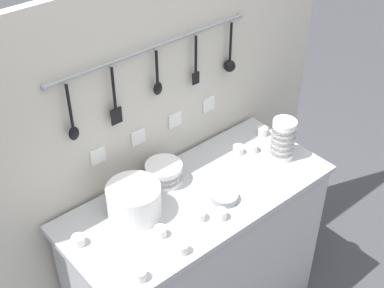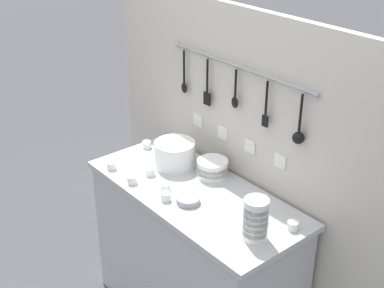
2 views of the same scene
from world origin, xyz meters
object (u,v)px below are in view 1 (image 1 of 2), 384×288
cup_front_left (263,131)px  cup_front_right (140,275)px  cup_edge_far (199,215)px  cup_edge_near (182,248)px  cup_beside_plates (221,214)px  bowl_stack_wide_centre (283,139)px  cup_mid_row (78,240)px  plate_stack (134,201)px  cup_centre (238,150)px  cup_by_caddy (160,232)px  cup_back_left (252,148)px  bowl_stack_back_corner (164,173)px  steel_mixing_bowl (224,197)px

cup_front_left → cup_front_right: bearing=-161.4°
cup_edge_far → cup_edge_near: same height
cup_front_left → cup_beside_plates: bearing=-152.1°
bowl_stack_wide_centre → cup_mid_row: size_ratio=3.99×
plate_stack → cup_centre: bearing=1.3°
cup_edge_near → cup_front_right: size_ratio=1.00×
cup_by_caddy → cup_edge_far: bearing=-10.1°
plate_stack → cup_front_right: (-0.19, -0.29, -0.05)m
cup_back_left → bowl_stack_back_corner: bearing=167.6°
bowl_stack_wide_centre → cup_front_left: size_ratio=3.99×
bowl_stack_wide_centre → plate_stack: bowl_stack_wide_centre is taller
cup_mid_row → cup_centre: (0.87, 0.01, 0.00)m
cup_edge_far → cup_centre: same height
cup_edge_far → cup_beside_plates: 0.09m
cup_back_left → cup_beside_plates: 0.48m
cup_back_left → cup_by_caddy: (-0.67, -0.15, 0.00)m
bowl_stack_back_corner → cup_centre: size_ratio=3.25×
cup_mid_row → bowl_stack_back_corner: bearing=9.6°
cup_front_left → cup_centre: same height
plate_stack → cup_back_left: 0.67m
cup_edge_far → cup_front_right: same height
plate_stack → cup_back_left: (0.67, -0.02, -0.05)m
bowl_stack_back_corner → cup_edge_far: (-0.04, -0.28, -0.03)m
cup_back_left → cup_beside_plates: size_ratio=1.00×
bowl_stack_wide_centre → cup_front_right: (-0.93, -0.15, -0.08)m
cup_edge_near → cup_front_right: (-0.20, -0.00, 0.00)m
plate_stack → cup_edge_far: (0.18, -0.20, -0.05)m
bowl_stack_back_corner → cup_front_left: size_ratio=3.25×
bowl_stack_back_corner → cup_edge_far: bearing=-97.9°
cup_edge_far → cup_front_right: (-0.36, -0.09, 0.00)m
cup_by_caddy → bowl_stack_back_corner: bearing=49.1°
cup_front_left → cup_centre: bearing=-171.5°
cup_edge_near → bowl_stack_wide_centre: bearing=11.8°
bowl_stack_wide_centre → cup_edge_near: size_ratio=3.99×
plate_stack → cup_centre: (0.61, 0.01, -0.05)m
bowl_stack_wide_centre → bowl_stack_back_corner: size_ratio=1.23×
cup_mid_row → cup_by_caddy: same height
bowl_stack_wide_centre → steel_mixing_bowl: bearing=-173.8°
cup_beside_plates → cup_edge_near: bearing=-170.8°
plate_stack → cup_beside_plates: 0.36m
cup_front_left → cup_front_right: 1.05m
cup_front_left → cup_front_right: (-0.99, -0.33, 0.00)m
cup_front_right → cup_by_caddy: same height
bowl_stack_back_corner → cup_beside_plates: bowl_stack_back_corner is taller
cup_front_left → cup_back_left: (-0.14, -0.06, 0.00)m
steel_mixing_bowl → cup_back_left: bearing=25.9°
cup_edge_far → cup_front_left: same height
cup_mid_row → cup_by_caddy: 0.32m
bowl_stack_wide_centre → cup_edge_far: bearing=-173.6°
bowl_stack_wide_centre → cup_edge_near: (-0.73, -0.15, -0.08)m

